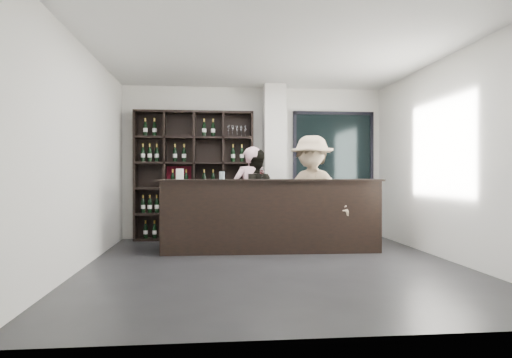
{
  "coord_description": "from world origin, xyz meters",
  "views": [
    {
      "loc": [
        -0.85,
        -6.04,
        1.21
      ],
      "look_at": [
        -0.13,
        1.1,
        1.15
      ],
      "focal_mm": 32.0,
      "sensor_mm": 36.0,
      "label": 1
    }
  ],
  "objects": [
    {
      "name": "napkin_stack",
      "position": [
        1.04,
        1.14,
        1.15
      ],
      "size": [
        0.13,
        0.13,
        0.02
      ],
      "primitive_type": "cube",
      "rotation": [
        0.0,
        0.0,
        -0.31
      ],
      "color": "white",
      "rests_on": "tasting_counter"
    },
    {
      "name": "structural_column",
      "position": [
        0.35,
        2.47,
        1.45
      ],
      "size": [
        0.4,
        0.4,
        2.9
      ],
      "primitive_type": "cube",
      "color": "silver",
      "rests_on": "floor"
    },
    {
      "name": "customer",
      "position": [
        0.75,
        1.05,
        0.92
      ],
      "size": [
        1.36,
        1.11,
        1.83
      ],
      "primitive_type": "imported",
      "rotation": [
        0.0,
        0.0,
        -0.43
      ],
      "color": "tan",
      "rests_on": "floor"
    },
    {
      "name": "card_stand",
      "position": [
        -1.31,
        1.0,
        1.22
      ],
      "size": [
        0.12,
        0.07,
        0.16
      ],
      "primitive_type": "cube",
      "rotation": [
        0.0,
        0.0,
        -0.2
      ],
      "color": "white",
      "rests_on": "tasting_counter"
    },
    {
      "name": "glass_panel",
      "position": [
        1.55,
        2.69,
        1.4
      ],
      "size": [
        1.6,
        0.08,
        2.1
      ],
      "color": "black",
      "rests_on": "floor"
    },
    {
      "name": "taster_black",
      "position": [
        -0.1,
        1.85,
        0.83
      ],
      "size": [
        0.94,
        0.81,
        1.65
      ],
      "primitive_type": "imported",
      "rotation": [
        0.0,
        0.0,
        3.41
      ],
      "color": "black",
      "rests_on": "floor"
    },
    {
      "name": "taster_pink",
      "position": [
        -0.15,
        1.85,
        0.85
      ],
      "size": [
        0.68,
        0.5,
        1.7
      ],
      "primitive_type": "imported",
      "rotation": [
        0.0,
        0.0,
        3.31
      ],
      "color": "#F6BCC7",
      "rests_on": "floor"
    },
    {
      "name": "wine_glass",
      "position": [
        -0.05,
        1.0,
        1.24
      ],
      "size": [
        0.09,
        0.09,
        0.18
      ],
      "primitive_type": null,
      "rotation": [
        0.0,
        0.0,
        -0.18
      ],
      "color": "white",
      "rests_on": "tasting_counter"
    },
    {
      "name": "spit_cup",
      "position": [
        -0.67,
        0.96,
        1.2
      ],
      "size": [
        0.1,
        0.1,
        0.12
      ],
      "primitive_type": "cylinder",
      "rotation": [
        0.0,
        0.0,
        -0.1
      ],
      "color": "silver",
      "rests_on": "tasting_counter"
    },
    {
      "name": "floor",
      "position": [
        0.0,
        0.0,
        -0.01
      ],
      "size": [
        5.0,
        5.5,
        0.01
      ],
      "primitive_type": "cube",
      "color": "black",
      "rests_on": "ground"
    },
    {
      "name": "tasting_counter",
      "position": [
        0.1,
        1.1,
        0.57
      ],
      "size": [
        3.47,
        0.71,
        1.14
      ],
      "rotation": [
        0.0,
        0.0,
        -0.02
      ],
      "color": "black",
      "rests_on": "floor"
    },
    {
      "name": "wine_shelf",
      "position": [
        -1.15,
        2.57,
        1.2
      ],
      "size": [
        2.2,
        0.35,
        2.4
      ],
      "primitive_type": null,
      "color": "black",
      "rests_on": "floor"
    }
  ]
}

